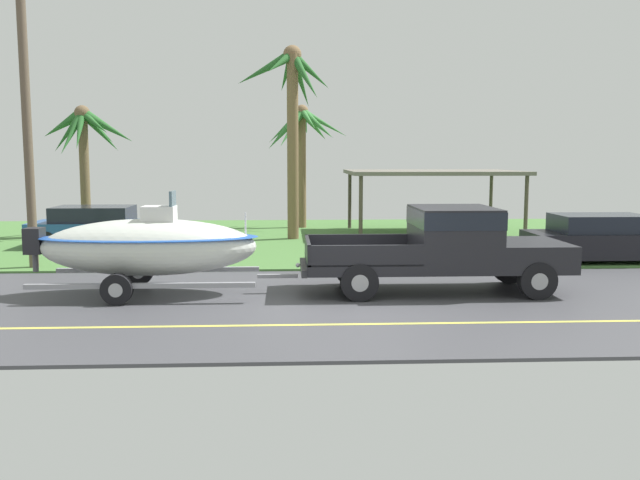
{
  "coord_description": "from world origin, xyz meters",
  "views": [
    {
      "loc": [
        -1.38,
        -13.76,
        3.02
      ],
      "look_at": [
        -0.6,
        1.99,
        1.07
      ],
      "focal_mm": 38.16,
      "sensor_mm": 36.0,
      "label": 1
    }
  ],
  "objects_px": {
    "carport_awning": "(432,174)",
    "palm_tree_mid": "(302,133)",
    "boat_on_trailer": "(148,246)",
    "palm_tree_near_right": "(291,100)",
    "pickup_truck_towing": "(452,245)",
    "utility_pole": "(26,107)",
    "palm_tree_near_left": "(85,137)",
    "parked_sedan_near": "(605,239)",
    "parked_sedan_far": "(99,228)"
  },
  "relations": [
    {
      "from": "carport_awning",
      "to": "palm_tree_mid",
      "type": "distance_m",
      "value": 5.81
    },
    {
      "from": "palm_tree_near_left",
      "to": "utility_pole",
      "type": "height_order",
      "value": "utility_pole"
    },
    {
      "from": "pickup_truck_towing",
      "to": "palm_tree_near_right",
      "type": "relative_size",
      "value": 0.87
    },
    {
      "from": "pickup_truck_towing",
      "to": "palm_tree_near_left",
      "type": "relative_size",
      "value": 1.23
    },
    {
      "from": "palm_tree_near_left",
      "to": "palm_tree_near_right",
      "type": "height_order",
      "value": "palm_tree_near_right"
    },
    {
      "from": "carport_awning",
      "to": "palm_tree_mid",
      "type": "bearing_deg",
      "value": 151.67
    },
    {
      "from": "parked_sedan_far",
      "to": "parked_sedan_near",
      "type": "bearing_deg",
      "value": -14.42
    },
    {
      "from": "palm_tree_near_right",
      "to": "palm_tree_mid",
      "type": "relative_size",
      "value": 1.34
    },
    {
      "from": "carport_awning",
      "to": "palm_tree_near_right",
      "type": "xyz_separation_m",
      "value": [
        -5.39,
        -1.55,
        2.64
      ]
    },
    {
      "from": "utility_pole",
      "to": "palm_tree_near_left",
      "type": "bearing_deg",
      "value": 94.91
    },
    {
      "from": "boat_on_trailer",
      "to": "palm_tree_near_left",
      "type": "distance_m",
      "value": 12.07
    },
    {
      "from": "pickup_truck_towing",
      "to": "parked_sedan_near",
      "type": "bearing_deg",
      "value": 35.95
    },
    {
      "from": "boat_on_trailer",
      "to": "palm_tree_near_right",
      "type": "relative_size",
      "value": 0.86
    },
    {
      "from": "palm_tree_near_right",
      "to": "boat_on_trailer",
      "type": "bearing_deg",
      "value": -108.74
    },
    {
      "from": "parked_sedan_near",
      "to": "palm_tree_near_left",
      "type": "distance_m",
      "value": 18.18
    },
    {
      "from": "parked_sedan_near",
      "to": "palm_tree_near_right",
      "type": "xyz_separation_m",
      "value": [
        -8.87,
        5.57,
        4.33
      ]
    },
    {
      "from": "carport_awning",
      "to": "parked_sedan_near",
      "type": "bearing_deg",
      "value": -63.98
    },
    {
      "from": "palm_tree_mid",
      "to": "carport_awning",
      "type": "bearing_deg",
      "value": -28.33
    },
    {
      "from": "boat_on_trailer",
      "to": "palm_tree_near_left",
      "type": "relative_size",
      "value": 1.2
    },
    {
      "from": "carport_awning",
      "to": "palm_tree_near_right",
      "type": "relative_size",
      "value": 0.93
    },
    {
      "from": "pickup_truck_towing",
      "to": "palm_tree_mid",
      "type": "height_order",
      "value": "palm_tree_mid"
    },
    {
      "from": "palm_tree_mid",
      "to": "utility_pole",
      "type": "bearing_deg",
      "value": -126.47
    },
    {
      "from": "palm_tree_mid",
      "to": "utility_pole",
      "type": "distance_m",
      "value": 12.57
    },
    {
      "from": "boat_on_trailer",
      "to": "parked_sedan_far",
      "type": "distance_m",
      "value": 8.45
    },
    {
      "from": "boat_on_trailer",
      "to": "parked_sedan_far",
      "type": "height_order",
      "value": "boat_on_trailer"
    },
    {
      "from": "boat_on_trailer",
      "to": "palm_tree_near_right",
      "type": "distance_m",
      "value": 10.74
    },
    {
      "from": "parked_sedan_far",
      "to": "carport_awning",
      "type": "bearing_deg",
      "value": 15.16
    },
    {
      "from": "parked_sedan_far",
      "to": "palm_tree_near_left",
      "type": "distance_m",
      "value": 4.53
    },
    {
      "from": "palm_tree_near_right",
      "to": "pickup_truck_towing",
      "type": "bearing_deg",
      "value": -69.69
    },
    {
      "from": "pickup_truck_towing",
      "to": "utility_pole",
      "type": "bearing_deg",
      "value": 161.29
    },
    {
      "from": "utility_pole",
      "to": "palm_tree_near_right",
      "type": "bearing_deg",
      "value": 40.22
    },
    {
      "from": "palm_tree_near_left",
      "to": "palm_tree_mid",
      "type": "bearing_deg",
      "value": 18.71
    },
    {
      "from": "parked_sedan_near",
      "to": "carport_awning",
      "type": "bearing_deg",
      "value": 116.02
    },
    {
      "from": "parked_sedan_near",
      "to": "palm_tree_near_left",
      "type": "height_order",
      "value": "palm_tree_near_left"
    },
    {
      "from": "boat_on_trailer",
      "to": "parked_sedan_near",
      "type": "xyz_separation_m",
      "value": [
        12.08,
        3.89,
        -0.39
      ]
    },
    {
      "from": "palm_tree_near_left",
      "to": "parked_sedan_near",
      "type": "bearing_deg",
      "value": -23.07
    },
    {
      "from": "boat_on_trailer",
      "to": "palm_tree_mid",
      "type": "bearing_deg",
      "value": 74.87
    },
    {
      "from": "pickup_truck_towing",
      "to": "utility_pole",
      "type": "height_order",
      "value": "utility_pole"
    },
    {
      "from": "carport_awning",
      "to": "utility_pole",
      "type": "bearing_deg",
      "value": -148.94
    },
    {
      "from": "pickup_truck_towing",
      "to": "palm_tree_near_right",
      "type": "distance_m",
      "value": 10.83
    },
    {
      "from": "carport_awning",
      "to": "palm_tree_mid",
      "type": "height_order",
      "value": "palm_tree_mid"
    },
    {
      "from": "palm_tree_near_left",
      "to": "boat_on_trailer",
      "type": "bearing_deg",
      "value": -68.0
    },
    {
      "from": "pickup_truck_towing",
      "to": "carport_awning",
      "type": "bearing_deg",
      "value": 80.25
    },
    {
      "from": "parked_sedan_far",
      "to": "boat_on_trailer",
      "type": "bearing_deg",
      "value": -67.86
    },
    {
      "from": "boat_on_trailer",
      "to": "palm_tree_mid",
      "type": "distance_m",
      "value": 14.44
    },
    {
      "from": "palm_tree_near_right",
      "to": "utility_pole",
      "type": "height_order",
      "value": "utility_pole"
    },
    {
      "from": "boat_on_trailer",
      "to": "palm_tree_mid",
      "type": "xyz_separation_m",
      "value": [
        3.69,
        13.66,
        2.91
      ]
    },
    {
      "from": "pickup_truck_towing",
      "to": "palm_tree_near_left",
      "type": "distance_m",
      "value": 15.81
    },
    {
      "from": "pickup_truck_towing",
      "to": "boat_on_trailer",
      "type": "xyz_separation_m",
      "value": [
        -6.71,
        0.0,
        0.01
      ]
    },
    {
      "from": "pickup_truck_towing",
      "to": "utility_pole",
      "type": "relative_size",
      "value": 0.72
    }
  ]
}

